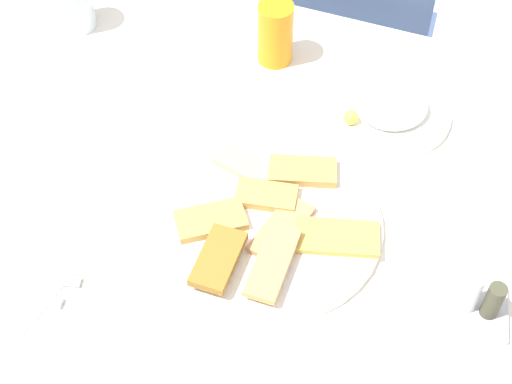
# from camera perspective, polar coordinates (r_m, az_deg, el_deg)

# --- Properties ---
(ground_plane) EXTENTS (6.00, 6.00, 0.00)m
(ground_plane) POSITION_cam_1_polar(r_m,az_deg,el_deg) (1.92, -0.53, -13.75)
(ground_plane) COLOR #B2B4AF
(dining_table) EXTENTS (1.11, 0.95, 0.75)m
(dining_table) POSITION_cam_1_polar(r_m,az_deg,el_deg) (1.34, -0.73, -1.80)
(dining_table) COLOR silver
(dining_table) RESTS_ON ground_plane
(dining_chair) EXTENTS (0.45, 0.45, 0.89)m
(dining_chair) POSITION_cam_1_polar(r_m,az_deg,el_deg) (1.91, 6.05, 10.31)
(dining_chair) COLOR #43577E
(dining_chair) RESTS_ON ground_plane
(pide_platter) EXTENTS (0.35, 0.35, 0.04)m
(pide_platter) POSITION_cam_1_polar(r_m,az_deg,el_deg) (1.23, 1.10, -2.22)
(pide_platter) COLOR white
(pide_platter) RESTS_ON dining_table
(salad_plate_greens) EXTENTS (0.21, 0.21, 0.05)m
(salad_plate_greens) POSITION_cam_1_polar(r_m,az_deg,el_deg) (1.40, 9.92, 5.97)
(salad_plate_greens) COLOR white
(salad_plate_greens) RESTS_ON dining_table
(soda_can) EXTENTS (0.09, 0.09, 0.12)m
(soda_can) POSITION_cam_1_polar(r_m,az_deg,el_deg) (1.46, 1.42, 11.54)
(soda_can) COLOR orange
(soda_can) RESTS_ON dining_table
(drinking_glass) EXTENTS (0.08, 0.08, 0.10)m
(drinking_glass) POSITION_cam_1_polar(r_m,az_deg,el_deg) (1.58, -13.22, 13.29)
(drinking_glass) COLOR silver
(drinking_glass) RESTS_ON dining_table
(paper_napkin) EXTENTS (0.15, 0.15, 0.00)m
(paper_napkin) POSITION_cam_1_polar(r_m,az_deg,el_deg) (1.23, -17.24, -6.63)
(paper_napkin) COLOR white
(paper_napkin) RESTS_ON dining_table
(fork) EXTENTS (0.17, 0.05, 0.00)m
(fork) POSITION_cam_1_polar(r_m,az_deg,el_deg) (1.22, -17.71, -7.19)
(fork) COLOR silver
(fork) RESTS_ON paper_napkin
(spoon) EXTENTS (0.18, 0.06, 0.00)m
(spoon) POSITION_cam_1_polar(r_m,az_deg,el_deg) (1.23, -16.85, -5.87)
(spoon) COLOR silver
(spoon) RESTS_ON paper_napkin
(condiment_caddy) EXTENTS (0.10, 0.10, 0.09)m
(condiment_caddy) POSITION_cam_1_polar(r_m,az_deg,el_deg) (1.17, 15.97, -7.87)
(condiment_caddy) COLOR #B2B2B7
(condiment_caddy) RESTS_ON dining_table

